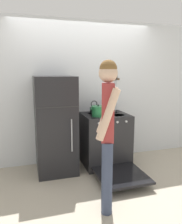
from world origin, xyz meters
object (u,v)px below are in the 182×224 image
(dutch_oven_pot, at_px, (98,111))
(utensil_jar, at_px, (113,108))
(person, at_px, (107,128))
(refrigerator, at_px, (55,125))
(tea_kettle, at_px, (94,109))
(stove_range, at_px, (106,140))

(dutch_oven_pot, height_order, utensil_jar, utensil_jar)
(dutch_oven_pot, xyz_separation_m, person, (-0.26, -1.11, 0.01))
(refrigerator, relative_size, dutch_oven_pot, 5.75)
(tea_kettle, bearing_deg, refrigerator, -168.70)
(dutch_oven_pot, relative_size, person, 0.15)
(utensil_jar, relative_size, person, 0.16)
(stove_range, relative_size, utensil_jar, 5.00)
(dutch_oven_pot, distance_m, person, 1.14)
(utensil_jar, bearing_deg, dutch_oven_pot, -143.20)
(stove_range, distance_m, utensil_jar, 0.60)
(stove_range, bearing_deg, dutch_oven_pot, -151.12)
(utensil_jar, xyz_separation_m, person, (-0.63, -1.39, 0.01))
(stove_range, relative_size, person, 0.80)
(dutch_oven_pot, bearing_deg, refrigerator, 169.48)
(refrigerator, relative_size, stove_range, 1.11)
(tea_kettle, relative_size, person, 0.13)
(tea_kettle, bearing_deg, person, -101.22)
(dutch_oven_pot, height_order, person, person)
(refrigerator, height_order, utensil_jar, refrigerator)
(stove_range, height_order, person, person)
(stove_range, distance_m, tea_kettle, 0.58)
(refrigerator, height_order, person, person)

